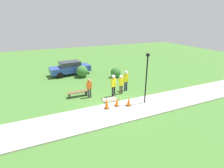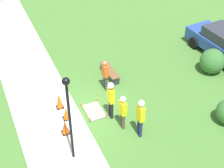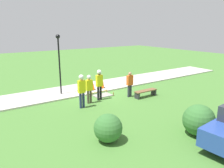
{
  "view_description": "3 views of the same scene",
  "coord_description": "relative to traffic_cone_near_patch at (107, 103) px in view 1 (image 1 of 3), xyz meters",
  "views": [
    {
      "loc": [
        -5.16,
        -11.3,
        6.28
      ],
      "look_at": [
        0.42,
        1.15,
        1.18
      ],
      "focal_mm": 28.0,
      "sensor_mm": 36.0,
      "label": 1
    },
    {
      "loc": [
        11.09,
        -3.36,
        10.8
      ],
      "look_at": [
        -0.32,
        1.69,
        1.08
      ],
      "focal_mm": 55.0,
      "sensor_mm": 36.0,
      "label": 2
    },
    {
      "loc": [
        7.33,
        12.49,
        4.45
      ],
      "look_at": [
        -0.41,
        1.15,
        0.87
      ],
      "focal_mm": 35.0,
      "sensor_mm": 36.0,
      "label": 3
    }
  ],
  "objects": [
    {
      "name": "traffic_cone_sidewalk_edge",
      "position": [
        1.69,
        -0.26,
        -0.06
      ],
      "size": [
        0.34,
        0.34,
        0.71
      ],
      "color": "black",
      "rests_on": "sidewalk"
    },
    {
      "name": "worker_supervisor",
      "position": [
        2.99,
        2.63,
        0.67
      ],
      "size": [
        0.4,
        0.28,
        1.93
      ],
      "color": "navy",
      "rests_on": "ground_plane"
    },
    {
      "name": "bystander_in_orange_shirt",
      "position": [
        -0.52,
        2.53,
        0.43
      ],
      "size": [
        0.4,
        0.22,
        1.66
      ],
      "color": "#383D47",
      "rests_on": "ground_plane"
    },
    {
      "name": "lamppost_near",
      "position": [
        3.06,
        -0.37,
        2.16
      ],
      "size": [
        0.28,
        0.28,
        3.92
      ],
      "color": "black",
      "rests_on": "sidewalk"
    },
    {
      "name": "park_bench",
      "position": [
        -1.38,
        3.15,
        -0.19
      ],
      "size": [
        1.66,
        0.44,
        0.45
      ],
      "color": "#2D2D33",
      "rests_on": "ground_plane"
    },
    {
      "name": "shrub_rounded_near",
      "position": [
        0.39,
        8.29,
        0.16
      ],
      "size": [
        1.34,
        1.34,
        1.34
      ],
      "color": "#387033",
      "rests_on": "ground_plane"
    },
    {
      "name": "parked_car_blue",
      "position": [
        -0.63,
        9.8,
        0.32
      ],
      "size": [
        4.78,
        2.27,
        1.6
      ],
      "rotation": [
        0.0,
        0.0,
        0.09
      ],
      "color": "#28479E",
      "rests_on": "ground_plane"
    },
    {
      "name": "worker_trainee",
      "position": [
        1.45,
        1.97,
        0.67
      ],
      "size": [
        0.4,
        0.28,
        1.93
      ],
      "color": "black",
      "rests_on": "ground_plane"
    },
    {
      "name": "shrub_rounded_mid",
      "position": [
        3.84,
        6.6,
        0.07
      ],
      "size": [
        1.15,
        1.15,
        1.15
      ],
      "color": "#387033",
      "rests_on": "ground_plane"
    },
    {
      "name": "ground_plane",
      "position": [
        0.85,
        0.74,
        -0.51
      ],
      "size": [
        60.0,
        60.0,
        0.0
      ],
      "primitive_type": "plane",
      "color": "#477A33"
    },
    {
      "name": "worker_assistant",
      "position": [
        2.27,
        2.16,
        0.53
      ],
      "size": [
        0.4,
        0.25,
        1.74
      ],
      "color": "brown",
      "rests_on": "ground_plane"
    },
    {
      "name": "traffic_cone_far_patch",
      "position": [
        0.84,
        0.06,
        -0.1
      ],
      "size": [
        0.34,
        0.34,
        0.63
      ],
      "color": "black",
      "rests_on": "sidewalk"
    },
    {
      "name": "traffic_cone_near_patch",
      "position": [
        0.0,
        0.0,
        0.0
      ],
      "size": [
        0.34,
        0.34,
        0.82
      ],
      "color": "black",
      "rests_on": "sidewalk"
    },
    {
      "name": "wet_concrete_patch",
      "position": [
        0.84,
        1.37,
        -0.47
      ],
      "size": [
        1.24,
        0.86,
        0.25
      ],
      "color": "gray",
      "rests_on": "ground_plane"
    },
    {
      "name": "sidewalk",
      "position": [
        0.85,
        -0.72,
        -0.46
      ],
      "size": [
        28.0,
        2.91,
        0.1
      ],
      "color": "#BCB7AD",
      "rests_on": "ground_plane"
    }
  ]
}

